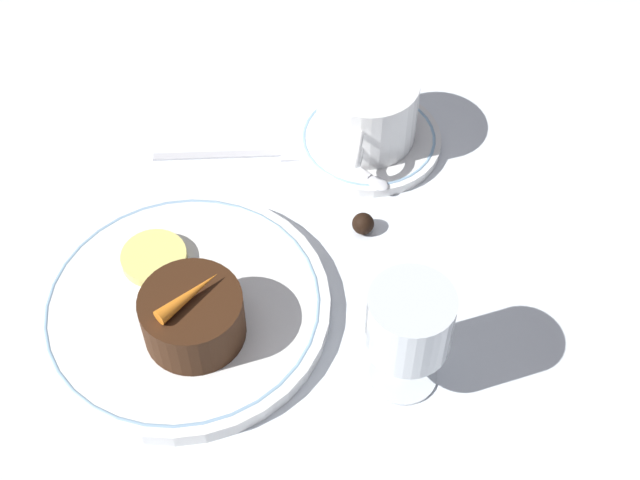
{
  "coord_description": "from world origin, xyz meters",
  "views": [
    {
      "loc": [
        0.43,
        0.14,
        0.63
      ],
      "look_at": [
        -0.03,
        0.06,
        0.04
      ],
      "focal_mm": 50.0,
      "sensor_mm": 36.0,
      "label": 1
    }
  ],
  "objects": [
    {
      "name": "saucer",
      "position": [
        -0.19,
        0.08,
        0.01
      ],
      "size": [
        0.14,
        0.14,
        0.01
      ],
      "color": "white",
      "rests_on": "ground_plane"
    },
    {
      "name": "dessert_cake",
      "position": [
        0.06,
        -0.03,
        0.04
      ],
      "size": [
        0.08,
        0.08,
        0.05
      ],
      "color": "#381E0F",
      "rests_on": "dinner_plate"
    },
    {
      "name": "spoon",
      "position": [
        -0.14,
        0.08,
        0.01
      ],
      "size": [
        0.07,
        0.09,
        0.0
      ],
      "color": "silver",
      "rests_on": "saucer"
    },
    {
      "name": "fork",
      "position": [
        -0.15,
        -0.02,
        0.0
      ],
      "size": [
        0.05,
        0.17,
        0.01
      ],
      "color": "silver",
      "rests_on": "ground_plane"
    },
    {
      "name": "carrot_garnish",
      "position": [
        0.06,
        -0.03,
        0.07
      ],
      "size": [
        0.06,
        0.04,
        0.01
      ],
      "color": "orange",
      "rests_on": "dessert_cake"
    },
    {
      "name": "dinner_plate",
      "position": [
        0.04,
        -0.04,
        0.01
      ],
      "size": [
        0.25,
        0.25,
        0.01
      ],
      "color": "white",
      "rests_on": "ground_plane"
    },
    {
      "name": "ground_plane",
      "position": [
        0.0,
        0.0,
        0.0
      ],
      "size": [
        3.0,
        3.0,
        0.0
      ],
      "primitive_type": "plane",
      "color": "white"
    },
    {
      "name": "pineapple_slice",
      "position": [
        -0.0,
        -0.08,
        0.02
      ],
      "size": [
        0.06,
        0.06,
        0.01
      ],
      "color": "#EFE075",
      "rests_on": "dinner_plate"
    },
    {
      "name": "wine_glass",
      "position": [
        0.07,
        0.14,
        0.07
      ],
      "size": [
        0.07,
        0.07,
        0.11
      ],
      "color": "silver",
      "rests_on": "ground_plane"
    },
    {
      "name": "coffee_cup",
      "position": [
        -0.19,
        0.08,
        0.05
      ],
      "size": [
        0.12,
        0.1,
        0.07
      ],
      "color": "white",
      "rests_on": "saucer"
    },
    {
      "name": "chocolate_truffle",
      "position": [
        -0.07,
        0.09,
        0.01
      ],
      "size": [
        0.02,
        0.02,
        0.02
      ],
      "color": "black",
      "rests_on": "ground_plane"
    }
  ]
}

